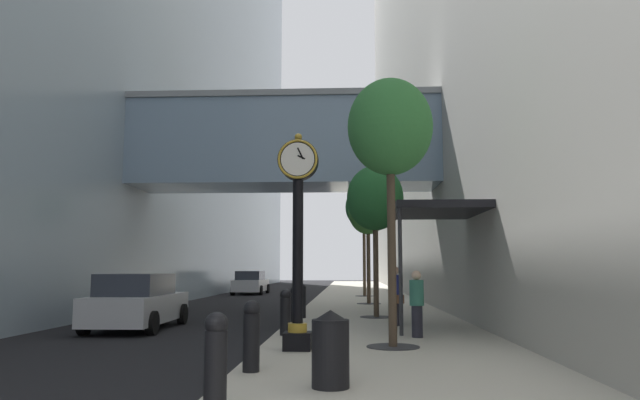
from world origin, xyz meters
TOP-DOWN VIEW (x-y plane):
  - ground_plane at (0.00, 27.00)m, footprint 110.00×110.00m
  - sidewalk_right at (2.73, 30.00)m, footprint 5.46×80.00m
  - street_clock at (0.84, 7.58)m, footprint 0.84×0.55m
  - bollard_nearest at (0.32, 2.56)m, footprint 0.28×0.28m
  - bollard_second at (0.32, 5.07)m, footprint 0.28×0.28m
  - bollard_fourth at (0.32, 10.09)m, footprint 0.28×0.28m
  - bollard_fifth at (0.32, 12.60)m, footprint 0.28×0.28m
  - bollard_sixth at (0.32, 15.11)m, footprint 0.28×0.28m
  - street_tree_near at (2.78, 8.09)m, footprint 1.83×1.83m
  - street_tree_mid_near at (2.78, 15.51)m, footprint 1.93×1.93m
  - street_tree_mid_far at (2.78, 22.94)m, footprint 1.85×1.85m
  - street_tree_far at (2.78, 30.36)m, footprint 2.19×2.19m
  - trash_bin at (1.62, 3.89)m, footprint 0.53×0.53m
  - pedestrian_walking at (3.20, 12.65)m, footprint 0.48×0.52m
  - pedestrian_by_clock at (3.49, 9.84)m, footprint 0.47×0.47m
  - storefront_awning at (4.22, 11.80)m, footprint 2.40×3.60m
  - car_silver_near at (-4.29, 12.65)m, footprint 2.13×4.56m
  - car_white_mid at (-4.85, 35.74)m, footprint 2.11×4.57m

SIDE VIEW (x-z plane):
  - ground_plane at x=0.00m, z-range 0.00..0.00m
  - sidewalk_right at x=2.73m, z-range 0.00..0.14m
  - trash_bin at x=1.62m, z-range 0.15..1.20m
  - bollard_nearest at x=0.32m, z-range 0.17..1.28m
  - bollard_second at x=0.32m, z-range 0.17..1.28m
  - bollard_fourth at x=0.32m, z-range 0.17..1.28m
  - bollard_fifth at x=0.32m, z-range 0.17..1.28m
  - bollard_sixth at x=0.32m, z-range 0.17..1.28m
  - car_white_mid at x=-4.85m, z-range -0.02..1.56m
  - car_silver_near at x=-4.29m, z-range -0.02..1.59m
  - pedestrian_by_clock at x=3.49m, z-range 0.18..1.75m
  - pedestrian_walking at x=3.20m, z-range 0.18..1.87m
  - street_clock at x=0.84m, z-range 0.35..4.78m
  - storefront_awning at x=4.22m, z-range 1.63..4.93m
  - street_tree_mid_near at x=2.78m, z-range 1.55..6.66m
  - street_tree_mid_far at x=2.78m, z-range 1.68..7.00m
  - street_tree_near at x=2.78m, z-range 1.88..7.60m
  - street_tree_far at x=2.78m, z-range 2.08..8.59m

